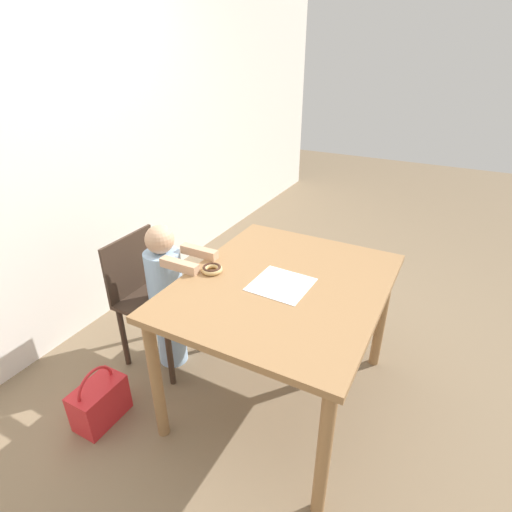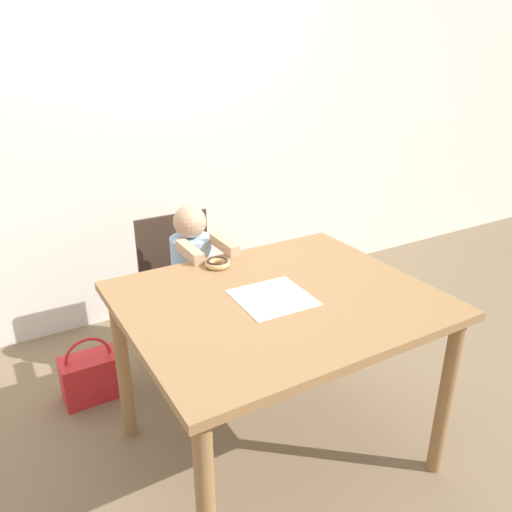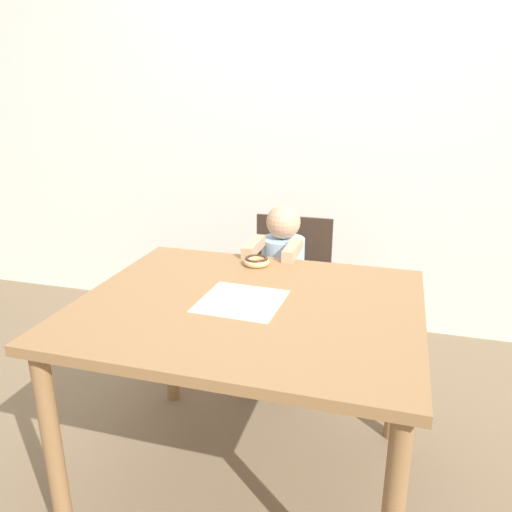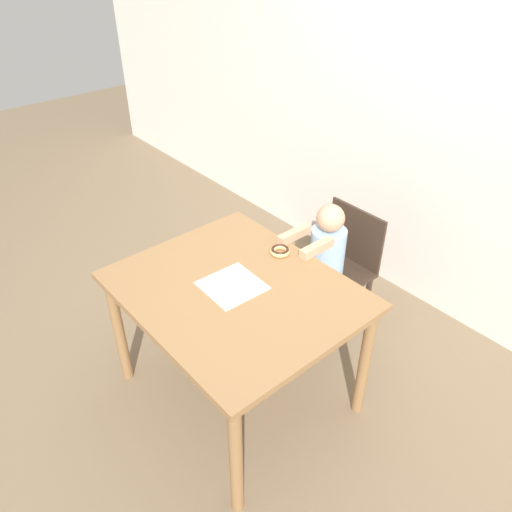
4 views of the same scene
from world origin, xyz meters
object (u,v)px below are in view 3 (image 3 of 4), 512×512
(chair, at_px, (287,294))
(child_figure, at_px, (282,295))
(donut, at_px, (256,261))
(handbag, at_px, (186,340))

(chair, relative_size, child_figure, 0.87)
(child_figure, bearing_deg, donut, -94.70)
(child_figure, distance_m, handbag, 0.68)
(chair, bearing_deg, child_figure, -90.00)
(chair, xyz_separation_m, child_figure, (-0.00, -0.12, 0.04))
(child_figure, height_order, handbag, child_figure)
(chair, distance_m, child_figure, 0.13)
(donut, xyz_separation_m, handbag, (-0.53, 0.41, -0.67))
(child_figure, relative_size, handbag, 2.73)
(donut, relative_size, handbag, 0.32)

